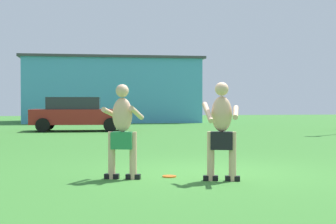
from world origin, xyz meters
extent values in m
plane|color=#38752D|center=(0.00, 0.00, 0.00)|extent=(80.00, 80.00, 0.00)
cube|color=black|center=(0.05, -1.09, 0.04)|extent=(0.28, 0.18, 0.09)
cylinder|color=#E0AD89|center=(0.05, -1.09, 0.43)|extent=(0.13, 0.13, 0.86)
cube|color=black|center=(-0.32, -0.99, 0.04)|extent=(0.28, 0.18, 0.09)
cylinder|color=#E0AD89|center=(-0.32, -0.99, 0.43)|extent=(0.13, 0.13, 0.86)
cube|color=black|center=(-0.13, -1.04, 0.70)|extent=(0.43, 0.34, 0.31)
ellipsoid|color=#E0AD89|center=(-0.13, -1.04, 1.17)|extent=(0.41, 0.31, 0.62)
cylinder|color=#E0AD89|center=(0.07, -1.20, 1.20)|extent=(0.27, 0.59, 0.24)
cylinder|color=#E0AD89|center=(-0.39, -1.07, 1.20)|extent=(0.10, 0.56, 0.36)
sphere|color=#E0AD89|center=(-0.13, -1.04, 1.60)|extent=(0.24, 0.24, 0.24)
cube|color=black|center=(-2.02, -0.49, 0.04)|extent=(0.28, 0.18, 0.09)
cylinder|color=#E0AD89|center=(-2.02, -0.49, 0.42)|extent=(0.13, 0.13, 0.84)
cube|color=black|center=(-1.64, -0.60, 0.04)|extent=(0.28, 0.18, 0.09)
cylinder|color=#E0AD89|center=(-1.64, -0.60, 0.42)|extent=(0.13, 0.13, 0.84)
cube|color=#28844C|center=(-1.83, -0.55, 0.69)|extent=(0.43, 0.34, 0.30)
ellipsoid|color=#E0AD89|center=(-1.83, -0.55, 1.15)|extent=(0.41, 0.31, 0.61)
cylinder|color=#E0AD89|center=(-2.03, -0.38, 1.18)|extent=(0.36, 0.55, 0.23)
cylinder|color=#E0AD89|center=(-1.57, -0.52, 1.18)|extent=(0.33, 0.56, 0.27)
sphere|color=#E0AD89|center=(-1.83, -0.55, 1.58)|extent=(0.23, 0.23, 0.23)
cylinder|color=orange|center=(-0.96, -0.45, 0.01)|extent=(0.25, 0.25, 0.03)
cube|color=maroon|center=(-2.78, 14.52, 0.67)|extent=(4.40, 2.05, 0.70)
cube|color=#282D33|center=(-2.98, 14.54, 1.30)|extent=(2.50, 1.72, 0.56)
cylinder|color=black|center=(-1.23, 15.33, 0.32)|extent=(0.65, 0.26, 0.64)
cylinder|color=black|center=(-1.33, 13.54, 0.32)|extent=(0.65, 0.26, 0.64)
cylinder|color=black|center=(-4.23, 15.51, 0.32)|extent=(0.65, 0.26, 0.64)
cylinder|color=black|center=(-4.34, 13.72, 0.32)|extent=(0.65, 0.26, 0.64)
cube|color=#4C9ED1|center=(-0.67, 25.43, 2.06)|extent=(11.26, 6.44, 4.12)
cube|color=#3F3F44|center=(-0.67, 25.43, 4.20)|extent=(11.71, 6.69, 0.16)
camera|label=1|loc=(-2.49, -9.65, 1.39)|focal=54.59mm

